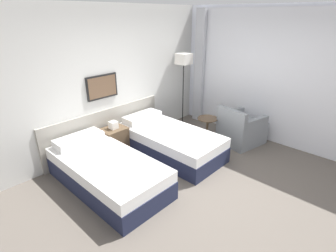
# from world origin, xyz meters

# --- Properties ---
(ground_plane) EXTENTS (16.00, 16.00, 0.00)m
(ground_plane) POSITION_xyz_m (0.00, 0.00, 0.00)
(ground_plane) COLOR #5B544C
(wall_headboard) EXTENTS (10.00, 0.10, 2.70)m
(wall_headboard) POSITION_xyz_m (-0.02, 2.19, 1.30)
(wall_headboard) COLOR silver
(wall_headboard) RESTS_ON ground_plane
(wall_window) EXTENTS (0.21, 4.66, 2.70)m
(wall_window) POSITION_xyz_m (2.34, -0.06, 1.34)
(wall_window) COLOR white
(wall_window) RESTS_ON ground_plane
(bed_near_door) EXTENTS (1.01, 2.04, 0.61)m
(bed_near_door) POSITION_xyz_m (-1.00, 1.12, 0.25)
(bed_near_door) COLOR #1E233D
(bed_near_door) RESTS_ON ground_plane
(bed_near_window) EXTENTS (1.01, 2.04, 0.61)m
(bed_near_window) POSITION_xyz_m (0.44, 1.12, 0.25)
(bed_near_window) COLOR #1E233D
(bed_near_window) RESTS_ON ground_plane
(nightstand) EXTENTS (0.46, 0.38, 0.66)m
(nightstand) POSITION_xyz_m (-0.28, 1.89, 0.27)
(nightstand) COLOR brown
(nightstand) RESTS_ON ground_plane
(floor_lamp) EXTENTS (0.29, 0.29, 1.72)m
(floor_lamp) POSITION_xyz_m (1.64, 1.80, 1.49)
(floor_lamp) COLOR black
(floor_lamp) RESTS_ON ground_plane
(side_table) EXTENTS (0.43, 0.43, 0.50)m
(side_table) POSITION_xyz_m (1.41, 0.92, 0.35)
(side_table) COLOR brown
(side_table) RESTS_ON ground_plane
(armchair) EXTENTS (0.94, 0.85, 0.81)m
(armchair) POSITION_xyz_m (1.78, 0.33, 0.28)
(armchair) COLOR gray
(armchair) RESTS_ON ground_plane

